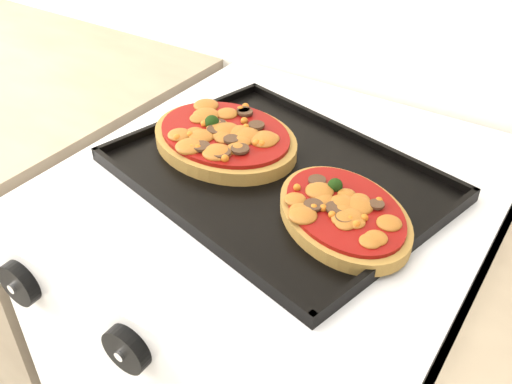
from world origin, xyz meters
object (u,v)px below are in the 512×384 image
Objects in this scene: baking_tray at (276,173)px; pizza_right at (344,212)px; stove at (279,368)px; pizza_left at (225,136)px.

baking_tray is 0.13m from pizza_right.
baking_tray is (-0.00, -0.03, 0.47)m from stove.
pizza_left is at bearing -178.56° from baking_tray.
stove is at bearing 151.09° from pizza_right.
stove is 4.39× the size of pizza_right.
pizza_right is (0.12, -0.07, 0.48)m from stove.
stove is at bearing 2.08° from pizza_left.
pizza_right is at bearing -15.62° from pizza_left.
pizza_left is 1.15× the size of pizza_right.
stove is at bearing 98.36° from baking_tray.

